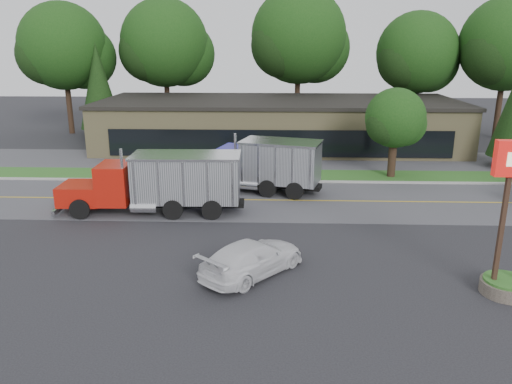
# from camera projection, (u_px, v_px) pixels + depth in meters

# --- Properties ---
(ground) EXTENTS (140.00, 140.00, 0.00)m
(ground) POSITION_uv_depth(u_px,v_px,m) (237.00, 262.00, 21.89)
(ground) COLOR #2F2F33
(ground) RESTS_ON ground
(road) EXTENTS (60.00, 8.00, 0.02)m
(road) POSITION_uv_depth(u_px,v_px,m) (248.00, 200.00, 30.51)
(road) COLOR #5B5B60
(road) RESTS_ON ground
(center_line) EXTENTS (60.00, 0.12, 0.01)m
(center_line) POSITION_uv_depth(u_px,v_px,m) (248.00, 200.00, 30.51)
(center_line) COLOR gold
(center_line) RESTS_ON ground
(curb) EXTENTS (60.00, 0.30, 0.12)m
(curb) POSITION_uv_depth(u_px,v_px,m) (251.00, 182.00, 34.53)
(curb) COLOR #9E9E99
(curb) RESTS_ON ground
(grass_verge) EXTENTS (60.00, 3.40, 0.03)m
(grass_verge) POSITION_uv_depth(u_px,v_px,m) (252.00, 175.00, 36.25)
(grass_verge) COLOR #2D6422
(grass_verge) RESTS_ON ground
(far_parking) EXTENTS (60.00, 7.00, 0.02)m
(far_parking) POSITION_uv_depth(u_px,v_px,m) (255.00, 160.00, 41.04)
(far_parking) COLOR #5B5B60
(far_parking) RESTS_ON ground
(strip_mall) EXTENTS (32.00, 12.00, 4.00)m
(strip_mall) POSITION_uv_depth(u_px,v_px,m) (279.00, 124.00, 46.14)
(strip_mall) COLOR #9C8D60
(strip_mall) RESTS_ON ground
(tree_far_a) EXTENTS (9.35, 8.80, 13.33)m
(tree_far_a) POSITION_uv_depth(u_px,v_px,m) (65.00, 50.00, 50.91)
(tree_far_a) COLOR #382619
(tree_far_a) RESTS_ON ground
(tree_far_b) EXTENTS (9.69, 9.12, 13.82)m
(tree_far_b) POSITION_uv_depth(u_px,v_px,m) (166.00, 47.00, 52.38)
(tree_far_b) COLOR #382619
(tree_far_b) RESTS_ON ground
(tree_far_c) EXTENTS (10.41, 9.80, 14.85)m
(tree_far_c) POSITION_uv_depth(u_px,v_px,m) (300.00, 41.00, 51.71)
(tree_far_c) COLOR #382619
(tree_far_c) RESTS_ON ground
(tree_far_d) EXTENTS (8.69, 8.18, 12.40)m
(tree_far_d) POSITION_uv_depth(u_px,v_px,m) (418.00, 57.00, 50.76)
(tree_far_d) COLOR #382619
(tree_far_d) RESTS_ON ground
(tree_far_e) EXTENTS (9.60, 9.04, 13.70)m
(tree_far_e) POSITION_uv_depth(u_px,v_px,m) (508.00, 48.00, 48.33)
(tree_far_e) COLOR #382619
(tree_far_e) RESTS_ON ground
(evergreen_left) EXTENTS (4.12, 4.12, 9.36)m
(evergreen_left) POSITION_uv_depth(u_px,v_px,m) (99.00, 86.00, 49.71)
(evergreen_left) COLOR #382619
(evergreen_left) RESTS_ON ground
(tree_verge) EXTENTS (4.43, 4.17, 6.31)m
(tree_verge) POSITION_uv_depth(u_px,v_px,m) (396.00, 121.00, 34.80)
(tree_verge) COLOR #382619
(tree_verge) RESTS_ON ground
(dump_truck_red) EXTENTS (10.29, 2.86, 3.36)m
(dump_truck_red) POSITION_uv_depth(u_px,v_px,m) (162.00, 182.00, 27.77)
(dump_truck_red) COLOR black
(dump_truck_red) RESTS_ON ground
(dump_truck_blue) EXTENTS (8.61, 4.60, 3.36)m
(dump_truck_blue) POSITION_uv_depth(u_px,v_px,m) (263.00, 164.00, 31.81)
(dump_truck_blue) COLOR black
(dump_truck_blue) RESTS_ON ground
(rally_car) EXTENTS (4.76, 5.10, 1.44)m
(rally_car) POSITION_uv_depth(u_px,v_px,m) (252.00, 258.00, 20.55)
(rally_car) COLOR silver
(rally_car) RESTS_ON ground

